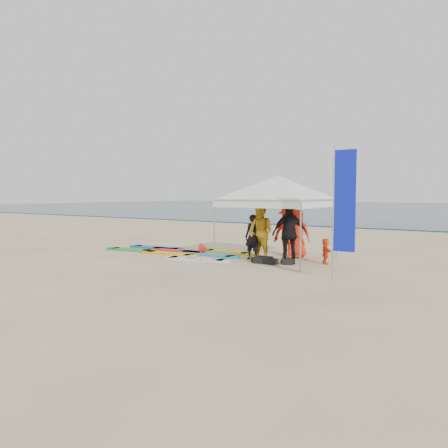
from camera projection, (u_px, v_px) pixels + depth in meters
ground at (187, 270)px, 12.94m from camera, size 120.00×120.00×0.00m
shoreline_foam at (365, 229)px, 28.01m from camera, size 160.00×1.20×0.01m
person_black_a at (253, 237)px, 14.96m from camera, size 0.58×0.39×1.55m
person_yellow at (261, 232)px, 14.73m from camera, size 1.07×0.91×1.92m
person_orange_a at (288, 234)px, 14.61m from camera, size 1.28×0.85×1.85m
person_black_b at (290, 233)px, 14.01m from camera, size 1.16×1.15×1.97m
person_orange_b at (298, 233)px, 15.42m from camera, size 0.94×0.72×1.71m
person_seated at (326, 251)px, 14.05m from camera, size 0.62×0.78×0.83m
canopy_tent at (278, 176)px, 14.73m from camera, size 4.36×4.36×3.28m
feather_flag at (344, 203)px, 11.00m from camera, size 0.58×0.04×3.46m
marker_pennant at (204, 248)px, 14.16m from camera, size 0.28×0.28×0.64m
gear_pile at (268, 260)px, 14.15m from camera, size 1.42×0.63×0.22m
surfboard_spread at (180, 252)px, 16.56m from camera, size 5.64×2.86×0.07m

